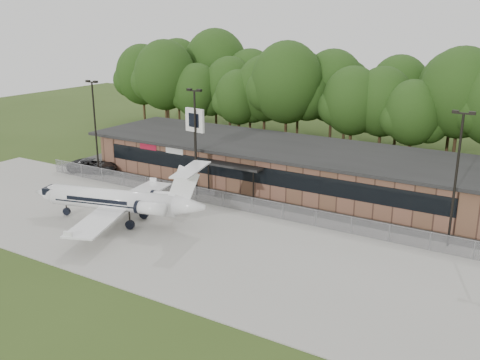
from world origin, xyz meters
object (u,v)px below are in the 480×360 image
Objects in this scene: terminal at (279,164)px; pole_sign at (195,129)px; business_jet at (120,201)px; suv at (93,166)px.

pole_sign is (-5.24, -7.14, 4.24)m from terminal.
pole_sign reaches higher than business_jet.
pole_sign reaches higher than suv.
suv is 15.47m from pole_sign.
terminal is 20.81m from suv.
business_jet is at bearing -87.46° from pole_sign.
terminal is 7.54× the size of suv.
terminal is at bearing 54.79° from business_jet.
suv is at bearing -160.98° from terminal.
pole_sign is at bearing 69.59° from business_jet.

